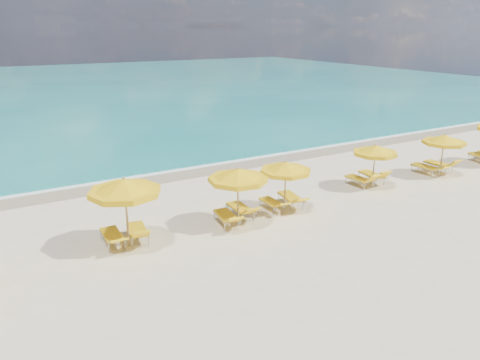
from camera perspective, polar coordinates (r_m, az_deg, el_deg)
ground_plane at (r=19.46m, az=2.23°, el=-4.55°), size 120.00×120.00×0.00m
ocean at (r=64.30m, az=-21.65°, el=10.24°), size 120.00×80.00×0.30m
wet_sand_band at (r=25.64m, az=-6.64°, el=1.02°), size 120.00×2.60×0.01m
foam_line at (r=26.35m, az=-7.34°, el=1.46°), size 120.00×1.20×0.03m
whitecap_near at (r=33.20m, az=-23.05°, el=3.64°), size 14.00×0.36×0.05m
whitecap_far at (r=43.58m, az=-5.83°, el=8.18°), size 18.00×0.30×0.05m
umbrella_2 at (r=16.70m, az=-13.90°, el=-0.89°), size 2.76×2.76×2.60m
umbrella_3 at (r=18.06m, az=-0.26°, el=0.53°), size 2.85×2.85×2.39m
umbrella_4 at (r=19.71m, az=5.59°, el=1.48°), size 2.82×2.82×2.21m
umbrella_5 at (r=23.47m, az=16.18°, el=3.49°), size 2.70×2.70×2.17m
umbrella_6 at (r=26.64m, az=23.64°, el=4.51°), size 2.41×2.41×2.24m
lounger_2_left at (r=17.59m, az=-15.24°, el=-6.99°), size 0.70×1.97×0.74m
lounger_2_right at (r=17.75m, az=-12.37°, el=-6.49°), size 0.94×2.00×0.86m
lounger_3_left at (r=18.63m, az=-1.66°, el=-4.86°), size 0.90×1.98×0.79m
lounger_3_right at (r=19.36m, az=0.09°, el=-3.90°), size 0.72×1.97×0.83m
lounger_4_left at (r=20.21m, az=3.91°, el=-3.09°), size 0.57×1.71×0.64m
lounger_4_right at (r=20.69m, az=6.23°, el=-2.53°), size 1.00×2.08×0.77m
lounger_5_left at (r=23.82m, az=14.37°, el=-0.22°), size 0.74×1.80×0.88m
lounger_5_right at (r=24.58m, az=15.80°, el=0.26°), size 0.93×1.96×0.92m
lounger_6_left at (r=26.93m, az=21.74°, el=1.17°), size 0.79×2.04×0.72m
lounger_6_right at (r=27.71m, az=23.09°, el=1.49°), size 0.72×1.96×0.92m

